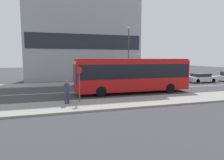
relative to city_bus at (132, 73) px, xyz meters
The scene contains 11 objects.
ground_plane 4.95m from the city_bus, 153.53° to the left, with size 120.00×120.00×0.00m, color #3A3A3D.
sidewalk_near 6.16m from the city_bus, 133.96° to the right, with size 44.00×3.50×0.13m.
sidewalk_far 9.41m from the city_bus, 116.19° to the left, with size 44.00×3.50×0.13m.
lane_centerline 4.94m from the city_bus, 153.53° to the left, with size 41.80×0.16×0.01m.
apartment_block_left_tower 16.67m from the city_bus, 100.59° to the left, with size 17.69×4.89×21.43m.
city_bus is the anchor object (origin of this frame).
parked_car_0 9.41m from the city_bus, 35.29° to the left, with size 4.55×1.79×1.32m.
parked_car_1 14.06m from the city_bus, 22.44° to the left, with size 4.28×1.83×1.27m.
pedestrian_near_stop 7.63m from the city_bus, 151.27° to the right, with size 0.35×0.34×1.72m.
bus_stop_sign 6.61m from the city_bus, 149.52° to the right, with size 0.44×0.12×2.70m.
street_lamp 7.83m from the city_bus, 71.64° to the left, with size 0.36×0.36×7.53m.
Camera 1 is at (-3.56, -20.30, 3.43)m, focal length 32.00 mm.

